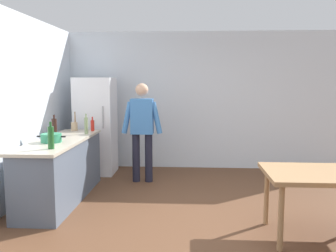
# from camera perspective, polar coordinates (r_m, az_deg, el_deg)

# --- Properties ---
(ground_plane) EXTENTS (14.00, 14.00, 0.00)m
(ground_plane) POSITION_cam_1_polar(r_m,az_deg,el_deg) (4.60, 5.07, -15.11)
(ground_plane) COLOR brown
(wall_back) EXTENTS (6.40, 0.12, 2.70)m
(wall_back) POSITION_cam_1_polar(r_m,az_deg,el_deg) (7.27, 4.55, 4.00)
(wall_back) COLOR silver
(wall_back) RESTS_ON ground_plane
(kitchen_counter) EXTENTS (0.64, 2.20, 0.90)m
(kitchen_counter) POSITION_cam_1_polar(r_m,az_deg,el_deg) (5.54, -16.41, -6.61)
(kitchen_counter) COLOR #4C5666
(kitchen_counter) RESTS_ON ground_plane
(refrigerator) EXTENTS (0.70, 0.67, 1.80)m
(refrigerator) POSITION_cam_1_polar(r_m,az_deg,el_deg) (6.94, -11.28, 0.01)
(refrigerator) COLOR white
(refrigerator) RESTS_ON ground_plane
(person) EXTENTS (0.70, 0.22, 1.70)m
(person) POSITION_cam_1_polar(r_m,az_deg,el_deg) (6.21, -4.09, 0.04)
(person) COLOR #1E1E2D
(person) RESTS_ON ground_plane
(dining_table) EXTENTS (1.40, 0.90, 0.75)m
(dining_table) POSITION_cam_1_polar(r_m,az_deg,el_deg) (4.37, 24.11, -7.59)
(dining_table) COLOR #9E754C
(dining_table) RESTS_ON ground_plane
(cooking_pot) EXTENTS (0.40, 0.28, 0.12)m
(cooking_pot) POSITION_cam_1_polar(r_m,az_deg,el_deg) (5.23, -17.89, -1.80)
(cooking_pot) COLOR #2D845B
(cooking_pot) RESTS_ON kitchen_counter
(utensil_jar) EXTENTS (0.11, 0.11, 0.32)m
(utensil_jar) POSITION_cam_1_polar(r_m,az_deg,el_deg) (6.36, -14.53, 0.01)
(utensil_jar) COLOR tan
(utensil_jar) RESTS_ON kitchen_counter
(bottle_wine_dark) EXTENTS (0.08, 0.08, 0.34)m
(bottle_wine_dark) POSITION_cam_1_polar(r_m,az_deg,el_deg) (5.66, -17.45, -0.25)
(bottle_wine_dark) COLOR black
(bottle_wine_dark) RESTS_ON kitchen_counter
(bottle_vinegar_tall) EXTENTS (0.06, 0.06, 0.32)m
(bottle_vinegar_tall) POSITION_cam_1_polar(r_m,az_deg,el_deg) (5.90, -12.75, 0.09)
(bottle_vinegar_tall) COLOR gray
(bottle_vinegar_tall) RESTS_ON kitchen_counter
(bottle_sauce_red) EXTENTS (0.06, 0.06, 0.24)m
(bottle_sauce_red) POSITION_cam_1_polar(r_m,az_deg,el_deg) (6.24, -11.79, 0.11)
(bottle_sauce_red) COLOR #B22319
(bottle_sauce_red) RESTS_ON kitchen_counter
(bottle_wine_green) EXTENTS (0.08, 0.08, 0.34)m
(bottle_wine_green) POSITION_cam_1_polar(r_m,az_deg,el_deg) (4.70, -17.95, -1.70)
(bottle_wine_green) COLOR #1E5123
(bottle_wine_green) RESTS_ON kitchen_counter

